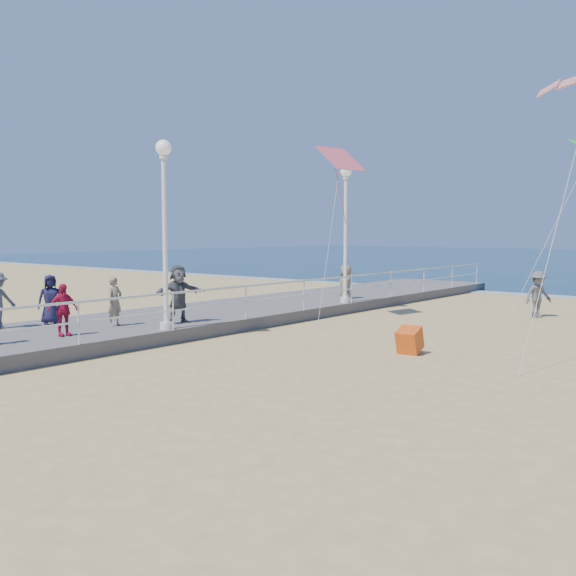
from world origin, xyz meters
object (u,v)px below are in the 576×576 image
Objects in this scene: beach_walker_a at (538,294)px; box_kite at (410,343)px; spectator_3 at (63,310)px; spectator_5 at (178,294)px; spectator_6 at (115,301)px; lamp_post_far at (346,219)px; beach_walker_c at (346,287)px; lamp_post_mid at (165,214)px; spectator_4 at (50,300)px.

beach_walker_a is 2.88× the size of box_kite.
spectator_5 is at bearing -0.84° from spectator_3.
lamp_post_far is at bearing -20.85° from spectator_6.
beach_walker_a is 7.44m from beach_walker_c.
lamp_post_mid is 3.79m from spectator_3.
beach_walker_c reaches higher than beach_walker_a.
spectator_6 is at bearing -23.21° from beach_walker_c.
lamp_post_far reaches higher than beach_walker_a.
spectator_3 is 2.41m from spectator_4.
beach_walker_c is (-0.10, 9.14, -0.38)m from spectator_5.
spectator_4 reaches higher than box_kite.
lamp_post_mid is at bearing -160.80° from box_kite.
spectator_4 is at bearing 174.37° from beach_walker_a.
beach_walker_a is (7.52, 14.83, -0.24)m from spectator_3.
lamp_post_far is 3.09m from beach_walker_c.
lamp_post_mid is at bearing -14.30° from beach_walker_c.
beach_walker_a reaches higher than box_kite.
beach_walker_c is at bearing -15.77° from spectator_6.
spectator_4 reaches higher than beach_walker_a.
lamp_post_mid reaches higher than beach_walker_a.
beach_walker_c is (0.38, 12.73, -0.20)m from spectator_3.
spectator_5 is (-0.67, 1.04, -2.37)m from lamp_post_mid.
lamp_post_far is 8.33m from spectator_5.
spectator_6 is at bearing 20.49° from spectator_3.
spectator_3 is 0.94× the size of spectator_4.
lamp_post_mid is at bearing -90.00° from lamp_post_far.
spectator_5 is at bearing -20.84° from spectator_4.
box_kite is at bearing -46.69° from spectator_3.
lamp_post_mid is 8.87× the size of box_kite.
spectator_5 is 7.17m from box_kite.
spectator_3 is at bearing -95.66° from lamp_post_far.
spectator_6 is at bearing -99.67° from lamp_post_far.
spectator_6 is 15.14m from beach_walker_a.
beach_walker_a is at bearing -20.13° from spectator_3.
spectator_3 is 0.77× the size of beach_walker_c.
lamp_post_mid is at bearing -17.44° from spectator_3.
spectator_4 is at bearing -154.44° from lamp_post_mid.
spectator_3 is 2.34× the size of box_kite.
spectator_3 is 0.96× the size of spectator_6.
beach_walker_c is at bearing 127.85° from box_kite.
spectator_5 reaches higher than beach_walker_c.
lamp_post_mid is 3.06m from spectator_6.
beach_walker_c is at bearing 94.31° from lamp_post_mid.
box_kite is (6.19, 2.90, -3.36)m from lamp_post_mid.
lamp_post_mid reaches higher than spectator_5.
spectator_6 is at bearing -161.99° from box_kite.
lamp_post_mid is 4.49m from spectator_4.
beach_walker_a is at bearing 27.26° from lamp_post_far.
spectator_5 is (0.48, 3.59, 0.19)m from spectator_3.
spectator_5 reaches higher than beach_walker_a.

